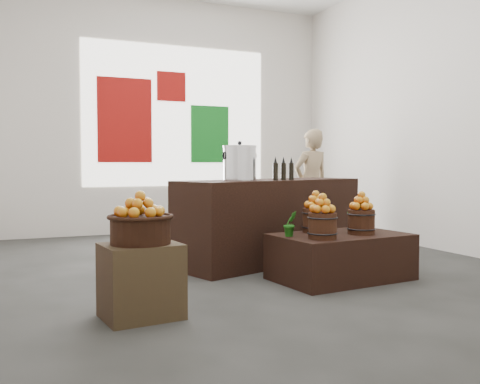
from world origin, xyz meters
name	(u,v)px	position (x,y,z in m)	size (l,w,h in m)	color
ground	(240,268)	(0.00, 0.00, 0.00)	(7.00, 7.00, 0.00)	#3B3B39
back_wall	(160,116)	(0.00, 3.50, 2.00)	(6.00, 0.04, 4.00)	silver
back_opening	(177,116)	(0.30, 3.48, 2.00)	(3.20, 0.02, 2.40)	white
deco_red_left	(125,120)	(-0.60, 3.47, 1.90)	(0.90, 0.04, 1.40)	#970E0B
deco_green_right	(210,134)	(0.90, 3.47, 1.70)	(0.70, 0.04, 1.00)	#11711D
deco_red_upper	(171,87)	(0.20, 3.47, 2.50)	(0.50, 0.04, 0.50)	#970E0B
crate	(141,281)	(-1.45, -1.48, 0.28)	(0.57, 0.46, 0.57)	#493C22
wicker_basket	(141,230)	(-1.45, -1.48, 0.67)	(0.45, 0.45, 0.21)	black
apples_in_basket	(140,204)	(-1.45, -1.48, 0.87)	(0.35, 0.35, 0.19)	#A30805
display_table	(341,257)	(0.71, -0.94, 0.23)	(1.34, 0.83, 0.46)	black
apple_bucket_front_left	(322,226)	(0.35, -1.16, 0.59)	(0.27, 0.27, 0.25)	#3B1A10
apples_in_bucket_front_left	(323,203)	(0.35, -1.16, 0.80)	(0.20, 0.20, 0.18)	#A30805
apple_bucket_front_right	(361,222)	(0.90, -1.02, 0.59)	(0.27, 0.27, 0.25)	#3B1A10
apples_in_bucket_front_right	(362,201)	(0.90, -1.02, 0.80)	(0.20, 0.20, 0.18)	#A30805
apple_bucket_rear	(316,220)	(0.55, -0.71, 0.59)	(0.27, 0.27, 0.25)	#3B1A10
apples_in_bucket_rear	(316,200)	(0.55, -0.71, 0.80)	(0.20, 0.20, 0.18)	#A30805
herb_garnish_right	(357,217)	(1.05, -0.74, 0.61)	(0.25, 0.22, 0.28)	#1C6916
herb_garnish_left	(290,224)	(0.15, -0.89, 0.59)	(0.14, 0.11, 0.25)	#1C6916
counter	(270,221)	(0.49, 0.22, 0.49)	(2.41, 0.77, 0.99)	black
stock_pot_left	(240,164)	(0.03, 0.07, 1.17)	(0.37, 0.37, 0.37)	silver
oil_cruets	(285,168)	(0.57, 0.00, 1.12)	(0.26, 0.07, 0.27)	black
shopper	(311,184)	(1.94, 1.72, 0.86)	(0.62, 0.41, 1.71)	#967D5C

